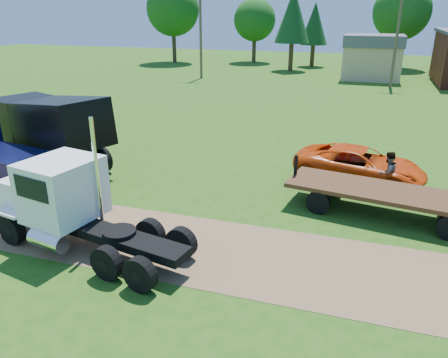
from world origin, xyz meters
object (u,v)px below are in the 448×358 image
(orange_pickup, at_px, (359,165))
(flatbed_trailer, at_px, (385,196))
(black_dump_truck, at_px, (45,126))
(white_semi_tractor, at_px, (66,202))

(orange_pickup, bearing_deg, flatbed_trailer, -152.23)
(black_dump_truck, xyz_separation_m, flatbed_trailer, (15.65, -0.81, -1.24))
(white_semi_tractor, relative_size, black_dump_truck, 0.84)
(black_dump_truck, height_order, orange_pickup, black_dump_truck)
(black_dump_truck, distance_m, flatbed_trailer, 15.72)
(orange_pickup, relative_size, flatbed_trailer, 0.76)
(orange_pickup, xyz_separation_m, flatbed_trailer, (1.04, -3.28, 0.00))
(black_dump_truck, height_order, flatbed_trailer, black_dump_truck)
(white_semi_tractor, xyz_separation_m, orange_pickup, (8.93, 8.66, -0.67))
(white_semi_tractor, relative_size, orange_pickup, 1.28)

